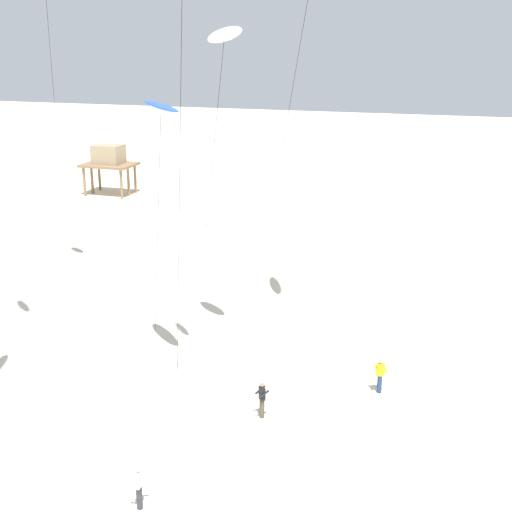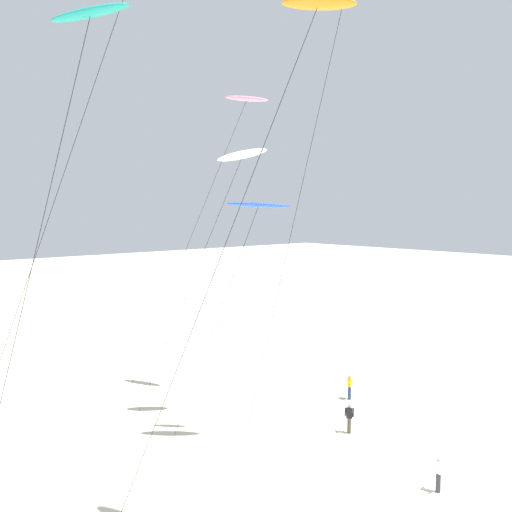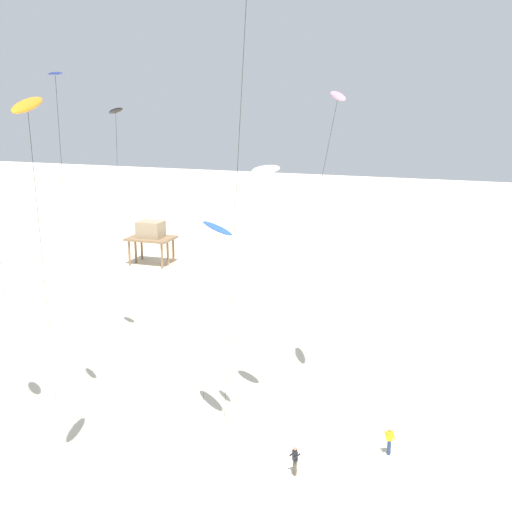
% 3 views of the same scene
% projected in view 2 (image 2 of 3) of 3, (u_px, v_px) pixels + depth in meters
% --- Properties ---
extents(ground_plane, '(260.00, 260.00, 0.00)m').
position_uv_depth(ground_plane, '(396.00, 501.00, 25.14)').
color(ground_plane, beige).
extents(kite_blue, '(4.30, 5.39, 13.14)m').
position_uv_depth(kite_blue, '(258.00, 207.00, 29.81)').
color(kite_blue, blue).
rests_on(kite_blue, ground).
extents(kite_teal, '(4.49, 5.77, 19.42)m').
position_uv_depth(kite_teal, '(89.00, 19.00, 18.68)').
color(kite_teal, teal).
rests_on(kite_teal, ground).
extents(kite_orange, '(5.30, 7.99, 20.11)m').
position_uv_depth(kite_orange, '(315.00, 9.00, 19.45)').
color(kite_orange, orange).
rests_on(kite_orange, ground).
extents(kite_white, '(5.27, 6.81, 16.35)m').
position_uv_depth(kite_white, '(241.00, 156.00, 33.16)').
color(kite_white, white).
rests_on(kite_white, ground).
extents(kite_pink, '(5.93, 8.62, 20.22)m').
position_uv_depth(kite_pink, '(245.00, 101.00, 37.67)').
color(kite_pink, pink).
rests_on(kite_pink, ground).
extents(kite_navy, '(6.08, 8.07, 21.11)m').
position_uv_depth(kite_navy, '(119.00, 11.00, 22.41)').
color(kite_navy, navy).
rests_on(kite_navy, ground).
extents(kite_flyer_nearest, '(0.53, 0.55, 1.67)m').
position_uv_depth(kite_flyer_nearest, '(438.00, 473.00, 25.90)').
color(kite_flyer_nearest, '#33333D').
rests_on(kite_flyer_nearest, ground).
extents(kite_flyer_middle, '(0.72, 0.73, 1.67)m').
position_uv_depth(kite_flyer_middle, '(349.00, 418.00, 32.68)').
color(kite_flyer_middle, '#4C4738').
rests_on(kite_flyer_middle, ground).
extents(kite_flyer_furthest, '(0.70, 0.69, 1.67)m').
position_uv_depth(kite_flyer_furthest, '(350.00, 386.00, 38.44)').
color(kite_flyer_furthest, navy).
rests_on(kite_flyer_furthest, ground).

